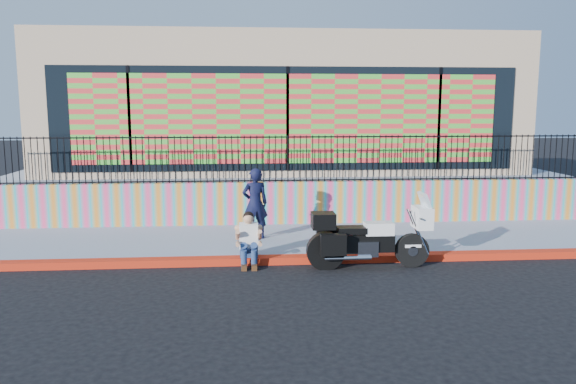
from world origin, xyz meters
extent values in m
plane|color=black|center=(0.00, 0.00, 0.00)|extent=(90.00, 90.00, 0.00)
cube|color=#B9230D|center=(0.00, 0.00, 0.07)|extent=(16.00, 0.30, 0.15)
cube|color=gray|center=(0.00, 1.65, 0.07)|extent=(16.00, 3.00, 0.15)
cube|color=#FF437B|center=(0.00, 3.25, 0.70)|extent=(16.00, 0.20, 1.10)
cube|color=gray|center=(0.00, 8.35, 0.62)|extent=(16.00, 10.00, 1.25)
cube|color=tan|center=(0.00, 8.15, 3.25)|extent=(14.00, 8.00, 4.00)
cube|color=black|center=(0.00, 4.13, 2.85)|extent=(12.60, 0.04, 2.80)
cube|color=#EE3534|center=(0.00, 4.10, 2.85)|extent=(11.48, 0.02, 2.40)
cylinder|color=black|center=(2.13, -0.46, 0.34)|extent=(0.68, 0.14, 0.68)
cylinder|color=black|center=(0.39, -0.46, 0.34)|extent=(0.68, 0.14, 0.68)
cube|color=black|center=(1.26, -0.46, 0.51)|extent=(0.97, 0.29, 0.35)
cube|color=silver|center=(1.21, -0.46, 0.41)|extent=(0.41, 0.35, 0.31)
cube|color=white|center=(1.44, -0.46, 0.80)|extent=(0.56, 0.33, 0.25)
cube|color=black|center=(0.90, -0.46, 0.78)|extent=(0.56, 0.35, 0.12)
cube|color=white|center=(2.31, -0.46, 1.00)|extent=(0.31, 0.53, 0.43)
cube|color=silver|center=(2.36, -0.46, 1.33)|extent=(0.19, 0.47, 0.35)
cube|color=black|center=(0.34, -0.46, 0.97)|extent=(0.45, 0.43, 0.31)
cube|color=black|center=(0.49, -0.77, 0.56)|extent=(0.49, 0.18, 0.41)
cube|color=black|center=(0.49, -0.15, 0.56)|extent=(0.49, 0.18, 0.41)
cube|color=white|center=(2.13, -0.46, 0.44)|extent=(0.33, 0.16, 0.06)
imported|color=black|center=(-0.95, 1.62, 0.97)|extent=(0.67, 0.51, 1.64)
cube|color=navy|center=(-1.12, 0.05, 0.24)|extent=(0.36, 0.28, 0.18)
cube|color=white|center=(-1.12, 0.01, 0.59)|extent=(0.38, 0.27, 0.54)
sphere|color=tan|center=(-1.12, -0.03, 0.95)|extent=(0.21, 0.21, 0.21)
cube|color=#472814|center=(-1.22, -0.39, 0.05)|extent=(0.11, 0.26, 0.10)
cube|color=#472814|center=(-1.02, -0.39, 0.05)|extent=(0.11, 0.26, 0.10)
camera|label=1|loc=(-1.21, -11.12, 3.17)|focal=35.00mm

